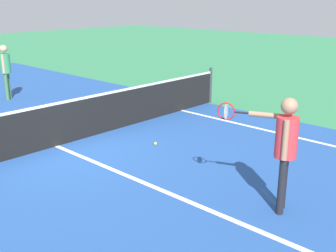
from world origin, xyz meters
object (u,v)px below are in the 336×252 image
object	(u,v)px
tennis_ball_near_net	(155,144)
net	(55,124)
player_near	(284,142)
player_far	(5,66)

from	to	relation	value
tennis_ball_near_net	net	bearing A→B (deg)	135.08
net	tennis_ball_near_net	size ratio (longest dim) A/B	166.14
net	player_near	bearing A→B (deg)	-81.54
net	player_far	bearing A→B (deg)	74.12
player_far	tennis_ball_near_net	xyz separation A→B (m)	(0.13, -6.42, -1.02)
player_far	player_near	bearing A→B (deg)	-93.86
tennis_ball_near_net	player_near	bearing A→B (deg)	-103.05
net	player_near	world-z (taller)	player_near
player_near	tennis_ball_near_net	world-z (taller)	player_near
player_near	player_far	world-z (taller)	player_near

